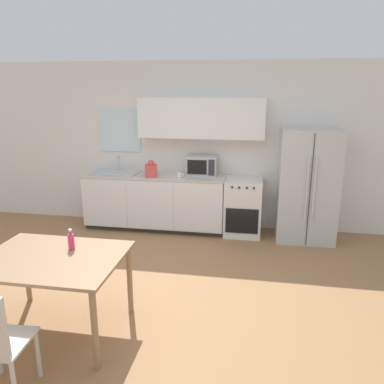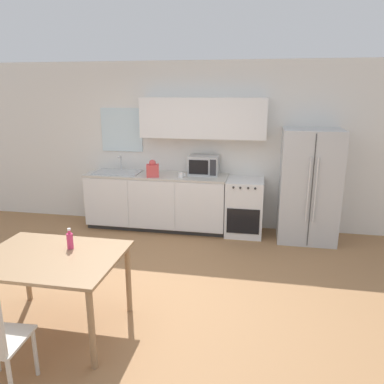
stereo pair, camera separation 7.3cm
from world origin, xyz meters
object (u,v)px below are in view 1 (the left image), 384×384
refrigerator (307,185)px  drink_bottle (71,241)px  oven_range (243,207)px  coffee_mug (180,175)px  dining_table (52,266)px  microwave (202,165)px

refrigerator → drink_bottle: bearing=-133.5°
oven_range → drink_bottle: bearing=-120.0°
coffee_mug → drink_bottle: coffee_mug is taller
dining_table → drink_bottle: bearing=61.2°
coffee_mug → dining_table: 2.81m
refrigerator → dining_table: refrigerator is taller
refrigerator → coffee_mug: refrigerator is taller
coffee_mug → microwave: bearing=39.3°
oven_range → drink_bottle: size_ratio=4.32×
microwave → coffee_mug: size_ratio=4.32×
coffee_mug → refrigerator: bearing=3.1°
oven_range → microwave: microwave is taller
refrigerator → microwave: (-1.63, 0.15, 0.22)m
microwave → coffee_mug: (-0.31, -0.26, -0.12)m
oven_range → dining_table: size_ratio=0.69×
microwave → dining_table: microwave is taller
refrigerator → dining_table: bearing=-132.7°
oven_range → coffee_mug: 1.13m
refrigerator → coffee_mug: bearing=-176.9°
dining_table → microwave: bearing=72.0°
oven_range → refrigerator: refrigerator is taller
microwave → refrigerator: bearing=-5.3°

